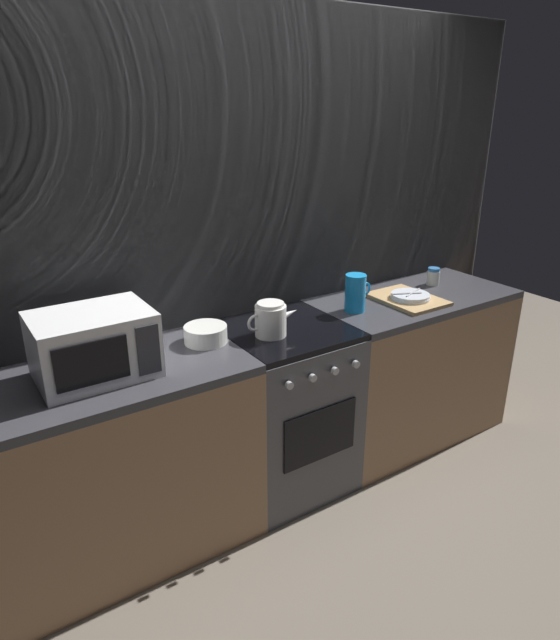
{
  "coord_description": "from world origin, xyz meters",
  "views": [
    {
      "loc": [
        -1.43,
        -2.11,
        1.95
      ],
      "look_at": [
        -0.03,
        0.0,
        0.95
      ],
      "focal_mm": 31.34,
      "sensor_mm": 36.0,
      "label": 1
    }
  ],
  "objects_px": {
    "dish_pile": "(408,298)",
    "kettle": "(271,319)",
    "stove_unit": "(285,408)",
    "spice_jar": "(433,276)",
    "mixing_bowl": "(206,334)",
    "pitcher": "(356,293)",
    "microwave": "(94,345)"
  },
  "relations": [
    {
      "from": "stove_unit",
      "to": "spice_jar",
      "type": "bearing_deg",
      "value": 4.43
    },
    {
      "from": "mixing_bowl",
      "to": "spice_jar",
      "type": "distance_m",
      "value": 1.55
    },
    {
      "from": "kettle",
      "to": "dish_pile",
      "type": "xyz_separation_m",
      "value": [
        0.9,
        -0.01,
        -0.06
      ]
    },
    {
      "from": "microwave",
      "to": "mixing_bowl",
      "type": "bearing_deg",
      "value": 6.1
    },
    {
      "from": "stove_unit",
      "to": "spice_jar",
      "type": "height_order",
      "value": "spice_jar"
    },
    {
      "from": "spice_jar",
      "to": "pitcher",
      "type": "bearing_deg",
      "value": -172.66
    },
    {
      "from": "kettle",
      "to": "dish_pile",
      "type": "bearing_deg",
      "value": -0.82
    },
    {
      "from": "kettle",
      "to": "spice_jar",
      "type": "relative_size",
      "value": 2.71
    },
    {
      "from": "stove_unit",
      "to": "mixing_bowl",
      "type": "bearing_deg",
      "value": 171.02
    },
    {
      "from": "mixing_bowl",
      "to": "pitcher",
      "type": "xyz_separation_m",
      "value": [
        0.85,
        -0.06,
        0.06
      ]
    },
    {
      "from": "mixing_bowl",
      "to": "pitcher",
      "type": "distance_m",
      "value": 0.85
    },
    {
      "from": "stove_unit",
      "to": "mixing_bowl",
      "type": "distance_m",
      "value": 0.64
    },
    {
      "from": "pitcher",
      "to": "dish_pile",
      "type": "xyz_separation_m",
      "value": [
        0.35,
        -0.05,
        -0.08
      ]
    },
    {
      "from": "mixing_bowl",
      "to": "pitcher",
      "type": "bearing_deg",
      "value": -4.36
    },
    {
      "from": "mixing_bowl",
      "to": "kettle",
      "type": "bearing_deg",
      "value": -18.46
    },
    {
      "from": "microwave",
      "to": "pitcher",
      "type": "bearing_deg",
      "value": -0.39
    },
    {
      "from": "kettle",
      "to": "microwave",
      "type": "bearing_deg",
      "value": 176.98
    },
    {
      "from": "stove_unit",
      "to": "kettle",
      "type": "bearing_deg",
      "value": -162.04
    },
    {
      "from": "pitcher",
      "to": "spice_jar",
      "type": "relative_size",
      "value": 1.9
    },
    {
      "from": "stove_unit",
      "to": "spice_jar",
      "type": "xyz_separation_m",
      "value": [
        1.14,
        0.09,
        0.5
      ]
    },
    {
      "from": "microwave",
      "to": "pitcher",
      "type": "xyz_separation_m",
      "value": [
        1.37,
        -0.01,
        -0.03
      ]
    },
    {
      "from": "dish_pile",
      "to": "kettle",
      "type": "bearing_deg",
      "value": 179.18
    },
    {
      "from": "pitcher",
      "to": "dish_pile",
      "type": "bearing_deg",
      "value": -7.61
    },
    {
      "from": "microwave",
      "to": "pitcher",
      "type": "height_order",
      "value": "microwave"
    },
    {
      "from": "microwave",
      "to": "kettle",
      "type": "distance_m",
      "value": 0.82
    },
    {
      "from": "stove_unit",
      "to": "mixing_bowl",
      "type": "xyz_separation_m",
      "value": [
        -0.4,
        0.06,
        0.49
      ]
    },
    {
      "from": "kettle",
      "to": "pitcher",
      "type": "distance_m",
      "value": 0.56
    },
    {
      "from": "stove_unit",
      "to": "kettle",
      "type": "relative_size",
      "value": 3.16
    },
    {
      "from": "pitcher",
      "to": "kettle",
      "type": "bearing_deg",
      "value": -176.51
    },
    {
      "from": "microwave",
      "to": "dish_pile",
      "type": "height_order",
      "value": "microwave"
    },
    {
      "from": "pitcher",
      "to": "dish_pile",
      "type": "distance_m",
      "value": 0.36
    },
    {
      "from": "microwave",
      "to": "pitcher",
      "type": "distance_m",
      "value": 1.37
    }
  ]
}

